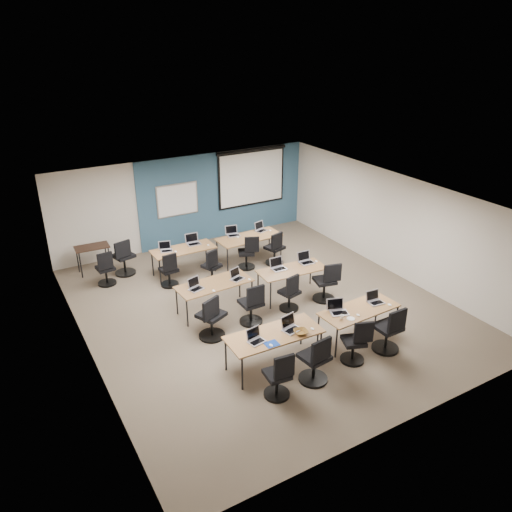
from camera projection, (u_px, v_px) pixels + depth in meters
floor at (262, 306)px, 11.89m from camera, size 8.00×9.00×0.02m
ceiling at (263, 198)px, 10.77m from camera, size 8.00×9.00×0.02m
wall_back at (186, 201)px, 14.88m from camera, size 8.00×0.04×2.70m
wall_front at (409, 358)px, 7.78m from camera, size 8.00×0.04×2.70m
wall_left at (83, 298)px, 9.52m from camera, size 0.04×9.00×2.70m
wall_right at (393, 224)px, 13.14m from camera, size 0.04×9.00×2.70m
blue_accent_panel at (224, 195)px, 15.42m from camera, size 5.50×0.04×2.70m
whiteboard at (177, 200)px, 14.64m from camera, size 1.28×0.03×0.98m
projector_screen at (252, 174)px, 15.58m from camera, size 2.40×0.10×1.82m
training_table_front_left at (274, 336)px, 9.53m from camera, size 1.87×0.78×0.73m
training_table_front_right at (359, 311)px, 10.38m from camera, size 1.73×0.72×0.73m
training_table_mid_left at (214, 285)px, 11.42m from camera, size 1.76×0.73×0.73m
training_table_mid_right at (292, 271)px, 12.09m from camera, size 1.68×0.70×0.73m
training_table_back_left at (183, 250)px, 13.21m from camera, size 1.68×0.70×0.73m
training_table_back_right at (249, 238)px, 13.97m from camera, size 1.84×0.76×0.73m
laptop_0 at (255, 338)px, 9.27m from camera, size 0.31×0.27×0.24m
mouse_0 at (271, 345)px, 9.15m from camera, size 0.07×0.10×0.03m
task_chair_0 at (279, 379)px, 8.81m from camera, size 0.48×0.48×0.96m
laptop_1 at (291, 326)px, 9.64m from camera, size 0.35×0.30×0.27m
mouse_1 at (312, 329)px, 9.65m from camera, size 0.07×0.10×0.03m
task_chair_1 at (315, 363)px, 9.18m from camera, size 0.55×0.55×1.03m
laptop_2 at (338, 309)px, 10.21m from camera, size 0.36×0.31×0.27m
mouse_2 at (358, 315)px, 10.11m from camera, size 0.06×0.09×0.03m
task_chair_2 at (356, 345)px, 9.76m from camera, size 0.50×0.48×0.96m
laptop_3 at (375, 300)px, 10.59m from camera, size 0.32×0.27×0.24m
mouse_3 at (390, 305)px, 10.49m from camera, size 0.09×0.12×0.04m
task_chair_3 at (389, 333)px, 10.09m from camera, size 0.56×0.56×1.03m
laptop_4 at (195, 286)px, 11.14m from camera, size 0.32×0.27×0.24m
mouse_4 at (214, 291)px, 11.05m from camera, size 0.08×0.11×0.04m
task_chair_4 at (211, 321)px, 10.50m from camera, size 0.61×0.57×1.04m
laptop_5 at (237, 276)px, 11.59m from camera, size 0.31×0.26×0.24m
mouse_5 at (249, 279)px, 11.55m from camera, size 0.08×0.10×0.03m
task_chair_5 at (252, 307)px, 11.04m from camera, size 0.53×0.53×1.01m
laptop_6 at (278, 266)px, 12.07m from camera, size 0.35×0.30×0.27m
mouse_6 at (285, 270)px, 12.01m from camera, size 0.08×0.10×0.03m
task_chair_6 at (290, 295)px, 11.58m from camera, size 0.46×0.46×0.95m
laptop_7 at (306, 260)px, 12.39m from camera, size 0.35×0.30×0.27m
mouse_7 at (316, 261)px, 12.45m from camera, size 0.09×0.11×0.03m
task_chair_7 at (326, 285)px, 11.99m from camera, size 0.54×0.54×1.02m
laptop_8 at (166, 249)px, 13.05m from camera, size 0.31×0.27×0.24m
mouse_8 at (176, 251)px, 12.99m from camera, size 0.06×0.10×0.03m
task_chair_8 at (169, 273)px, 12.67m from camera, size 0.46×0.46×0.95m
laptop_9 at (193, 241)px, 13.47m from camera, size 0.36×0.31×0.27m
mouse_9 at (208, 245)px, 13.38m from camera, size 0.07×0.10×0.03m
task_chair_9 at (212, 269)px, 12.86m from camera, size 0.48×0.46×0.95m
laptop_10 at (233, 233)px, 14.02m from camera, size 0.35×0.30×0.26m
mouse_10 at (238, 237)px, 13.89m from camera, size 0.07×0.10×0.03m
task_chair_10 at (248, 255)px, 13.62m from camera, size 0.51×0.48×0.96m
laptop_11 at (261, 229)px, 14.34m from camera, size 0.33×0.28×0.25m
mouse_11 at (270, 230)px, 14.35m from camera, size 0.06×0.09×0.03m
task_chair_11 at (275, 251)px, 13.85m from camera, size 0.52×0.51×0.99m
blue_mousepad at (272, 344)px, 9.20m from camera, size 0.26×0.22×0.01m
snack_bowl at (301, 332)px, 9.51m from camera, size 0.39×0.39×0.08m
snack_plate at (351, 319)px, 10.00m from camera, size 0.19×0.19×0.01m
coffee_cup at (342, 317)px, 9.98m from camera, size 0.10×0.10×0.07m
utility_table at (92, 250)px, 13.32m from camera, size 0.88×0.49×0.75m
spare_chair_a at (124, 260)px, 13.26m from camera, size 0.56×0.55×1.03m
spare_chair_b at (106, 271)px, 12.73m from camera, size 0.47×0.47×0.96m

